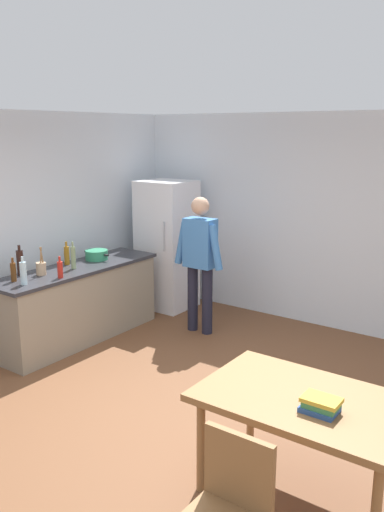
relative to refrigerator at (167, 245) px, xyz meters
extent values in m
plane|color=brown|center=(1.90, -2.40, -0.90)|extent=(14.00, 14.00, 0.00)
cube|color=silver|center=(1.90, 0.60, 0.45)|extent=(6.40, 0.12, 2.70)
cube|color=gray|center=(-0.10, -1.60, -0.47)|extent=(0.60, 2.12, 0.86)
cube|color=#2D2D33|center=(-0.10, -1.60, -0.02)|extent=(0.64, 2.20, 0.04)
cube|color=white|center=(0.00, 0.00, 0.00)|extent=(0.70, 0.64, 1.80)
cylinder|color=#B2B2B7|center=(0.22, -0.34, 0.20)|extent=(0.02, 0.02, 0.40)
cylinder|color=#1E1E2D|center=(0.84, -0.55, -0.48)|extent=(0.13, 0.13, 0.84)
cylinder|color=#1E1E2D|center=(1.06, -0.55, -0.48)|extent=(0.13, 0.13, 0.84)
cube|color=#3D75B7|center=(0.95, -0.55, 0.24)|extent=(0.38, 0.22, 0.60)
sphere|color=tan|center=(0.95, -0.55, 0.69)|extent=(0.22, 0.22, 0.22)
cylinder|color=#3D75B7|center=(0.70, -0.59, 0.22)|extent=(0.20, 0.09, 0.55)
cylinder|color=#3D75B7|center=(1.20, -0.59, 0.22)|extent=(0.20, 0.09, 0.55)
cube|color=olive|center=(3.30, -2.70, -0.18)|extent=(1.40, 0.90, 0.05)
cylinder|color=olive|center=(2.70, -3.05, -0.55)|extent=(0.06, 0.06, 0.70)
cylinder|color=olive|center=(2.70, -2.35, -0.55)|extent=(0.06, 0.06, 0.70)
cube|color=olive|center=(3.30, -3.56, -0.20)|extent=(0.42, 0.04, 0.42)
cylinder|color=#2D845B|center=(-0.17, -1.20, 0.06)|extent=(0.28, 0.28, 0.12)
cube|color=black|center=(-0.34, -1.20, 0.08)|extent=(0.06, 0.03, 0.02)
cube|color=black|center=(0.00, -1.20, 0.08)|extent=(0.06, 0.03, 0.02)
cylinder|color=tan|center=(-0.15, -2.07, 0.07)|extent=(0.11, 0.11, 0.14)
cylinder|color=olive|center=(-0.13, -2.06, 0.21)|extent=(0.02, 0.05, 0.22)
cylinder|color=olive|center=(-0.13, -2.08, 0.21)|extent=(0.02, 0.04, 0.22)
cylinder|color=gray|center=(-0.06, -1.68, 0.13)|extent=(0.06, 0.06, 0.26)
cylinder|color=gray|center=(-0.06, -1.68, 0.29)|extent=(0.02, 0.02, 0.06)
cylinder|color=#B22319|center=(0.12, -2.03, 0.09)|extent=(0.06, 0.06, 0.18)
cylinder|color=#B22319|center=(0.12, -2.03, 0.21)|extent=(0.02, 0.02, 0.06)
cylinder|color=#5B3314|center=(-0.18, -2.41, 0.10)|extent=(0.06, 0.06, 0.20)
cylinder|color=#5B3314|center=(-0.18, -2.41, 0.23)|extent=(0.02, 0.02, 0.06)
cylinder|color=#996619|center=(-0.28, -1.59, 0.11)|extent=(0.06, 0.06, 0.22)
cylinder|color=#996619|center=(-0.28, -1.59, 0.25)|extent=(0.03, 0.03, 0.06)
cylinder|color=silver|center=(0.01, -2.43, 0.12)|extent=(0.07, 0.07, 0.24)
cylinder|color=silver|center=(0.01, -2.43, 0.27)|extent=(0.03, 0.03, 0.06)
cylinder|color=black|center=(-0.33, -2.21, 0.14)|extent=(0.08, 0.08, 0.28)
cylinder|color=black|center=(-0.33, -2.21, 0.31)|extent=(0.03, 0.03, 0.06)
cube|color=#284C8E|center=(3.45, -2.82, -0.13)|extent=(0.22, 0.18, 0.03)
cube|color=#387A47|center=(3.46, -2.82, -0.10)|extent=(0.21, 0.16, 0.03)
cube|color=gold|center=(3.46, -2.82, -0.07)|extent=(0.23, 0.16, 0.03)
camera|label=1|loc=(4.57, -5.75, 1.57)|focal=37.40mm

